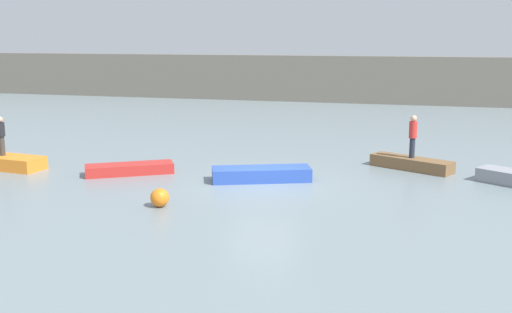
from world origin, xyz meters
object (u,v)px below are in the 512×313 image
Objects in this scene: rowboat_red at (130,169)px; rowboat_brown at (411,164)px; person_dark_shirt at (1,134)px; mooring_buoy at (160,198)px; person_red_shirt at (413,134)px; rowboat_orange at (3,162)px; rowboat_blue at (261,174)px.

rowboat_brown reaches higher than rowboat_red.
mooring_buoy is at bearing -22.64° from person_dark_shirt.
rowboat_red is at bearing -133.69° from rowboat_brown.
person_dark_shirt is 16.73m from person_red_shirt.
rowboat_brown is (16.19, 4.21, -0.02)m from rowboat_orange.
rowboat_blue reaches higher than rowboat_brown.
rowboat_brown is 1.22m from person_red_shirt.
rowboat_blue is 2.11× the size of person_red_shirt.
mooring_buoy is at bearing -107.60° from rowboat_brown.
person_red_shirt is (10.69, 3.81, 1.26)m from rowboat_red.
person_red_shirt reaches higher than rowboat_blue.
rowboat_red is 5.64m from person_dark_shirt.
person_red_shirt reaches higher than mooring_buoy.
person_dark_shirt is 0.92× the size of person_red_shirt.
rowboat_blue is 6.55m from person_red_shirt.
person_dark_shirt is 9.37m from mooring_buoy.
rowboat_red is 11.35m from rowboat_brown.
rowboat_brown is 16.77m from person_dark_shirt.
rowboat_orange is 2.22× the size of person_dark_shirt.
rowboat_brown is 1.94× the size of person_red_shirt.
person_dark_shirt is (-16.19, -4.21, 1.18)m from rowboat_brown.
rowboat_orange is 5.94× the size of mooring_buoy.
mooring_buoy reaches higher than rowboat_red.
person_red_shirt is at bearing 45.71° from mooring_buoy.
rowboat_brown is at bearing 11.70° from rowboat_blue.
mooring_buoy is at bearing -134.29° from person_red_shirt.
person_dark_shirt reaches higher than rowboat_orange.
rowboat_blue is 10.88m from person_dark_shirt.
rowboat_red is at bearing -160.38° from person_red_shirt.
person_red_shirt reaches higher than rowboat_orange.
mooring_buoy is (8.59, -3.58, -1.12)m from person_dark_shirt.
rowboat_red is at bearing 4.15° from person_dark_shirt.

